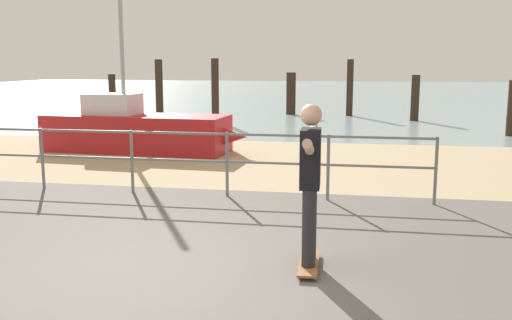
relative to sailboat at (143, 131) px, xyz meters
The scene contains 12 objects.
beach_strip 3.10m from the sailboat, 13.98° to the right, with size 24.00×6.00×0.04m, color tan.
sea_surface 27.43m from the sailboat, 83.78° to the left, with size 72.00×50.00×0.04m, color #849EA3.
railing_fence 4.38m from the sailboat, 71.01° to the right, with size 9.67×0.05×1.05m.
sailboat is the anchor object (origin of this frame).
skateboard 8.52m from the sailboat, 57.31° to the right, with size 0.23×0.81×0.08m.
skateboarder 8.53m from the sailboat, 57.31° to the right, with size 0.22×1.45×1.65m.
groyne_post_0 10.25m from the sailboat, 117.98° to the left, with size 0.29×0.29×1.66m, color #332319.
groyne_post_1 8.37m from the sailboat, 106.85° to the left, with size 0.29×0.29×2.25m, color #332319.
groyne_post_2 7.28m from the sailboat, 90.29° to the left, with size 0.27×0.27×2.28m, color #332319.
groyne_post_3 10.76m from the sailboat, 77.39° to the left, with size 0.39×0.39×1.73m, color #332319.
groyne_post_4 11.32m from the sailboat, 65.25° to the left, with size 0.26×0.26×2.26m, color #332319.
groyne_post_5 11.22m from the sailboat, 50.61° to the left, with size 0.30×0.30×1.69m, color #332319.
Camera 1 is at (2.08, -5.10, 2.14)m, focal length 39.89 mm.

